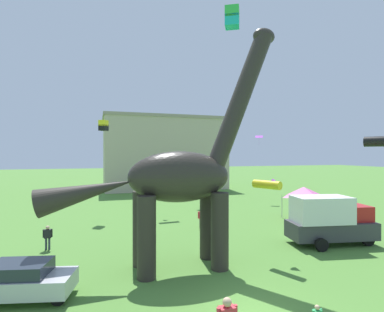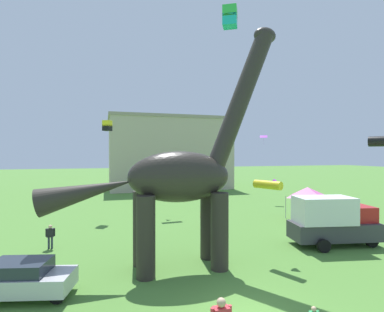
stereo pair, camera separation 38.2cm
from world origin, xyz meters
The scene contains 13 objects.
dinosaur_sculpture centered at (-1.41, 5.44, 4.79)m, with size 12.67×2.68×13.24m.
parked_sedan_left centered at (-8.53, 4.02, 0.81)m, with size 4.50×2.70×1.55m.
parked_box_truck centered at (9.19, 6.28, 1.65)m, with size 5.89×3.09×3.20m.
person_vendor_side centered at (2.49, 12.88, 0.95)m, with size 0.59×0.26×1.57m.
person_near_flyer centered at (-8.45, 10.68, 0.92)m, with size 0.57×0.25×1.51m.
festival_canopy_tent centered at (12.37, 12.91, 2.54)m, with size 3.15×3.15×3.00m.
kite_high_left centered at (3.88, 5.20, 4.24)m, with size 1.75×1.77×0.51m.
kite_far_right centered at (-0.31, 1.27, 11.49)m, with size 0.75×0.75×0.79m.
kite_near_low centered at (0.76, 18.63, 5.47)m, with size 1.84×1.58×0.53m.
kite_mid_center centered at (-4.91, 20.22, 8.74)m, with size 0.98×0.98×1.01m.
kite_far_left centered at (14.35, 24.07, 8.20)m, with size 1.13×1.03×1.24m.
kite_apex centered at (5.36, 22.38, 4.90)m, with size 1.09×1.40×1.64m.
background_building_block centered at (5.72, 41.81, 6.19)m, with size 20.73×11.11×12.37m.
Camera 1 is at (-5.49, -9.64, 5.99)m, focal length 27.78 mm.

